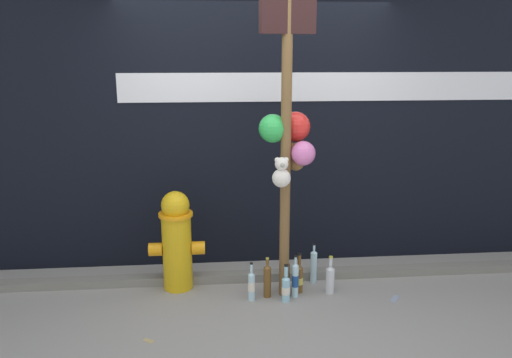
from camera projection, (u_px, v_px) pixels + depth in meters
ground_plane at (268, 323)px, 3.91m from camera, size 14.00×14.00×0.00m
building_wall at (253, 91)px, 4.76m from camera, size 10.00×0.21×3.40m
curb_strip at (258, 276)px, 4.65m from camera, size 8.00×0.12×0.08m
memorial_post at (288, 123)px, 4.06m from camera, size 0.47×0.50×2.55m
fire_hydrant at (177, 240)px, 4.40m from camera, size 0.49×0.30×0.89m
bottle_0 at (286, 287)px, 4.23m from camera, size 0.07×0.07×0.33m
bottle_1 at (314, 266)px, 4.57m from camera, size 0.06×0.06×0.38m
bottle_2 at (251, 285)px, 4.25m from camera, size 0.06×0.06×0.34m
bottle_3 at (295, 280)px, 4.30m from camera, size 0.06×0.06×0.38m
bottle_4 at (286, 274)px, 4.45m from camera, size 0.06×0.06×0.35m
bottle_5 at (267, 280)px, 4.30m from camera, size 0.06×0.06×0.36m
bottle_6 at (330, 278)px, 4.38m from camera, size 0.08×0.08×0.34m
bottle_7 at (299, 278)px, 4.39m from camera, size 0.07×0.07×0.36m
litter_0 at (321, 276)px, 4.74m from camera, size 0.15×0.12×0.01m
litter_1 at (395, 299)px, 4.30m from camera, size 0.12×0.14×0.01m
litter_2 at (70, 286)px, 4.53m from camera, size 0.12×0.16×0.01m
litter_3 at (149, 341)px, 3.67m from camera, size 0.09×0.08×0.01m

